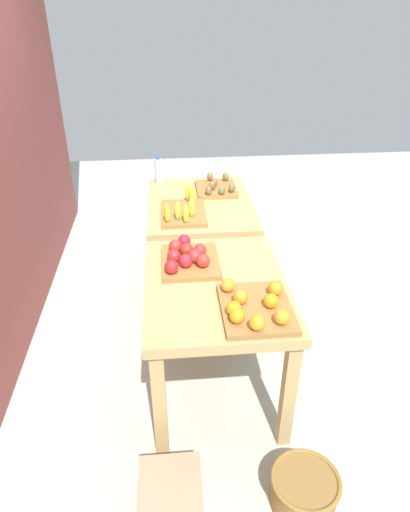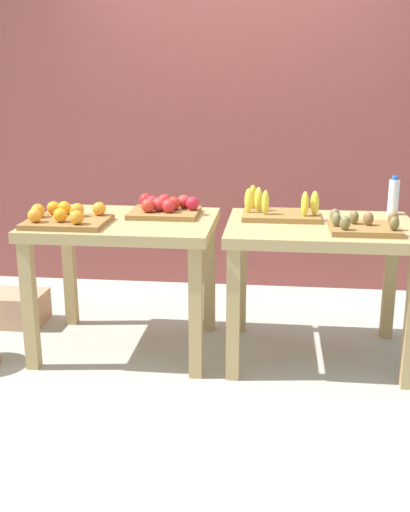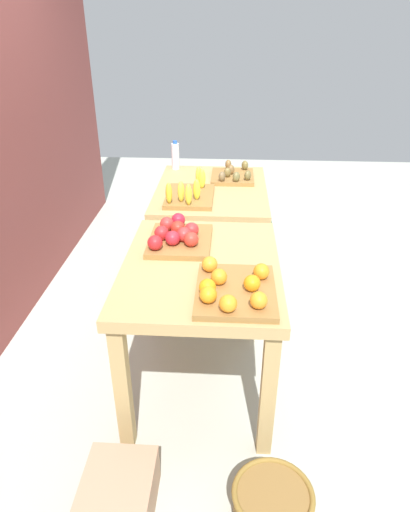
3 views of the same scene
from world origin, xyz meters
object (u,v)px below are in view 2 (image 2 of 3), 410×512
Objects in this scene: display_table_right at (320,245)px; apple_bin at (165,208)px; display_table_left at (124,239)px; cardboard_produce_box at (15,308)px; kiwi_bin at (363,226)px; banana_crate at (279,211)px; orange_bin at (66,217)px; water_bottle at (393,197)px.

display_table_right is 2.55× the size of apple_bin.
display_table_left reaches higher than cardboard_produce_box.
cardboard_produce_box is at bearing 168.17° from kiwi_bin.
apple_bin reaches higher than kiwi_bin.
banana_crate reaches higher than display_table_left.
kiwi_bin is (1.11, -0.30, -0.01)m from apple_bin.
display_table_left is 0.37m from orange_bin.
apple_bin is 1.10× the size of kiwi_bin.
water_bottle is 2.52m from cardboard_produce_box.
apple_bin is 1.79× the size of water_bottle.
apple_bin is 1.15m from kiwi_bin.
display_table_right is 4.56× the size of water_bottle.
kiwi_bin is 0.53m from water_bottle.
display_table_right is at bearing -8.99° from apple_bin.
banana_crate is at bearing 14.47° from orange_bin.
orange_bin is at bearing -173.27° from display_table_right.
water_bottle is at bearing 14.76° from banana_crate.
apple_bin is at bearing 31.57° from orange_bin.
orange_bin is 1.22× the size of kiwi_bin.
banana_crate reaches higher than cardboard_produce_box.
display_table_left is 0.91m from banana_crate.
water_bottle reaches higher than apple_bin.
display_table_left is at bearing -171.23° from banana_crate.
cardboard_produce_box is (-0.84, 0.30, -0.57)m from display_table_left.
display_table_right is at bearing -30.19° from banana_crate.
orange_bin is 1.03m from cardboard_produce_box.
banana_crate reaches higher than orange_bin.
apple_bin is at bearing 33.47° from display_table_left.
orange_bin is 1.61m from kiwi_bin.
display_table_right is 0.30m from kiwi_bin.
kiwi_bin is at bearing -14.97° from apple_bin.
display_table_left is 4.56× the size of water_bottle.
banana_crate is at bearing 8.77° from display_table_left.
display_table_left is 1.00× the size of display_table_right.
water_bottle is at bearing 0.31° from cardboard_produce_box.
water_bottle reaches higher than orange_bin.
water_bottle is 0.57× the size of cardboard_produce_box.
display_table_right is 2.60× the size of cardboard_produce_box.
display_table_left is 1.06m from cardboard_produce_box.
orange_bin is 1.02× the size of banana_crate.
display_table_left is 1.12m from display_table_right.
kiwi_bin is at bearing -6.62° from display_table_left.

